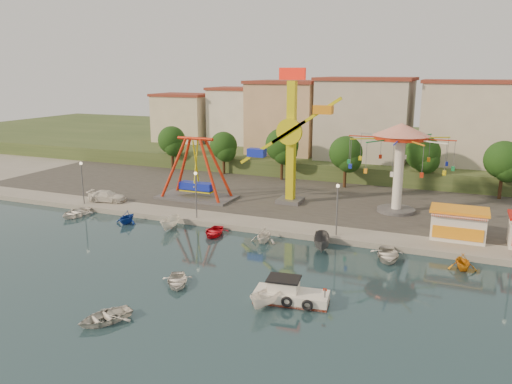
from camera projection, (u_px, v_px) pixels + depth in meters
The scene contains 35 objects.
ground at pixel (205, 276), 41.76m from camera, with size 200.00×200.00×0.00m, color #122C33.
quay_deck at pixel (356, 157), 97.32m from camera, with size 200.00×100.00×0.60m, color #9E998E.
asphalt_pad at pixel (308, 191), 68.53m from camera, with size 90.00×28.00×0.01m, color #4C4944.
hill_terrace at pixel (361, 148), 101.52m from camera, with size 200.00×60.00×3.00m, color #384C26.
pirate_ship_ride at pixel (196, 170), 63.95m from camera, with size 10.00×5.00×8.00m.
kamikaze_tower at pixel (294, 142), 60.54m from camera, with size 8.53×3.10×16.50m.
wave_swinger at pixel (400, 148), 56.85m from camera, with size 11.60×11.60×10.40m.
booth_left at pixel (458, 224), 48.84m from camera, with size 5.40×3.78×3.08m.
lamp_post_0 at pixel (83, 184), 61.64m from camera, with size 0.14×0.14×5.00m, color #59595E.
lamp_post_1 at pixel (196, 196), 55.67m from camera, with size 0.14×0.14×5.00m, color #59595E.
lamp_post_2 at pixel (337, 211), 49.71m from camera, with size 0.14×0.14×5.00m, color #59595E.
tree_0 at pixel (172, 140), 83.34m from camera, with size 4.60×4.60×7.19m.
tree_1 at pixel (223, 146), 79.01m from camera, with size 4.35×4.35×6.80m.
tree_2 at pixel (282, 145), 74.73m from camera, with size 5.02×5.02×7.85m.
tree_3 at pixel (346, 153), 69.79m from camera, with size 4.68×4.68×7.32m.
tree_4 at pixel (422, 153), 68.70m from camera, with size 4.86×4.86×7.60m.
tree_5 at pixel (504, 160), 63.34m from camera, with size 4.83×4.83×7.54m.
building_0 at pixel (163, 114), 93.42m from camera, with size 9.26×9.53×11.87m, color beige.
building_1 at pixel (233, 122), 94.09m from camera, with size 12.33×9.01×8.63m, color silver.
building_2 at pixel (301, 117), 89.40m from camera, with size 11.95×9.28×11.23m, color tan.
building_3 at pixel (376, 128), 81.66m from camera, with size 12.59×10.50×9.20m, color beige.
building_4 at pixel (464, 129), 79.69m from camera, with size 10.75×9.23×9.24m, color beige.
cabin_motorboat at pixel (290, 295), 37.03m from camera, with size 5.71×2.80×1.93m.
rowboat_a at pixel (177, 281), 39.93m from camera, with size 2.44×3.42×0.71m, color white.
rowboat_b at pixel (105, 317), 34.04m from camera, with size 2.68×3.76×0.78m, color silver.
skiff at pixel (267, 298), 36.20m from camera, with size 1.32×3.52×1.36m, color white.
van at pixel (107, 196), 63.03m from camera, with size 1.96×4.83×1.40m, color white.
moored_boat_0 at pixel (75, 213), 58.88m from camera, with size 3.01×4.22×0.87m, color white.
moored_boat_1 at pixel (127, 217), 56.05m from camera, with size 2.43×2.82×1.49m, color #12359F.
moored_boat_2 at pixel (170, 223), 53.93m from camera, with size 1.32×3.52×1.36m, color white.
moored_boat_3 at pixel (214, 232), 52.03m from camera, with size 2.63×3.68×0.76m, color red.
moored_boat_4 at pixel (264, 235), 49.84m from camera, with size 2.53×2.93×1.54m, color white.
moored_boat_5 at pixel (322, 242), 47.60m from camera, with size 1.54×4.10×1.58m, color #4F5054.
moored_boat_6 at pixel (388, 255), 45.39m from camera, with size 2.99×4.18×0.87m, color silver.
moored_boat_7 at pixel (463, 262), 42.96m from camera, with size 2.36×2.74×1.44m, color orange.
Camera 1 is at (18.90, -34.28, 16.72)m, focal length 35.00 mm.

